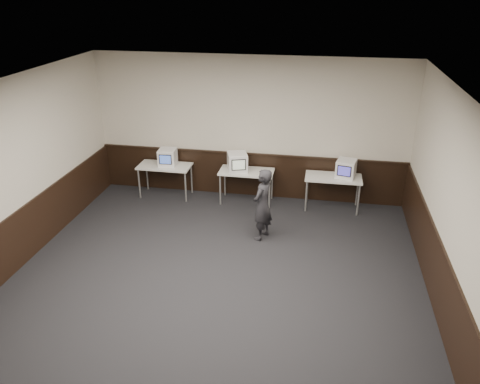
% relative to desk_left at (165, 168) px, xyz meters
% --- Properties ---
extents(floor, '(8.00, 8.00, 0.00)m').
position_rel_desk_left_xyz_m(floor, '(1.90, -3.60, -0.68)').
color(floor, black).
rests_on(floor, ground).
extents(ceiling, '(8.00, 8.00, 0.00)m').
position_rel_desk_left_xyz_m(ceiling, '(1.90, -3.60, 2.52)').
color(ceiling, white).
rests_on(ceiling, back_wall).
extents(back_wall, '(7.00, 0.00, 7.00)m').
position_rel_desk_left_xyz_m(back_wall, '(1.90, 0.40, 0.92)').
color(back_wall, beige).
rests_on(back_wall, ground).
extents(right_wall, '(0.00, 8.00, 8.00)m').
position_rel_desk_left_xyz_m(right_wall, '(5.40, -3.60, 0.92)').
color(right_wall, beige).
rests_on(right_wall, ground).
extents(wainscot_back, '(6.98, 0.04, 1.00)m').
position_rel_desk_left_xyz_m(wainscot_back, '(1.90, 0.38, -0.18)').
color(wainscot_back, black).
rests_on(wainscot_back, back_wall).
extents(wainscot_left, '(0.04, 7.98, 1.00)m').
position_rel_desk_left_xyz_m(wainscot_left, '(-1.58, -3.60, -0.18)').
color(wainscot_left, black).
rests_on(wainscot_left, left_wall).
extents(wainscot_right, '(0.04, 7.98, 1.00)m').
position_rel_desk_left_xyz_m(wainscot_right, '(5.38, -3.60, -0.18)').
color(wainscot_right, black).
rests_on(wainscot_right, right_wall).
extents(wainscot_rail, '(6.98, 0.06, 0.04)m').
position_rel_desk_left_xyz_m(wainscot_rail, '(1.90, 0.36, 0.34)').
color(wainscot_rail, black).
rests_on(wainscot_rail, wainscot_back).
extents(desk_left, '(1.20, 0.60, 0.75)m').
position_rel_desk_left_xyz_m(desk_left, '(0.00, 0.00, 0.00)').
color(desk_left, silver).
rests_on(desk_left, ground).
extents(desk_center, '(1.20, 0.60, 0.75)m').
position_rel_desk_left_xyz_m(desk_center, '(1.90, 0.00, 0.00)').
color(desk_center, silver).
rests_on(desk_center, ground).
extents(desk_right, '(1.20, 0.60, 0.75)m').
position_rel_desk_left_xyz_m(desk_right, '(3.80, 0.00, 0.00)').
color(desk_right, silver).
rests_on(desk_right, ground).
extents(emac_left, '(0.41, 0.44, 0.38)m').
position_rel_desk_left_xyz_m(emac_left, '(0.08, 0.02, 0.26)').
color(emac_left, white).
rests_on(emac_left, desk_left).
extents(emac_center, '(0.53, 0.54, 0.42)m').
position_rel_desk_left_xyz_m(emac_center, '(1.70, -0.04, 0.28)').
color(emac_center, white).
rests_on(emac_center, desk_center).
extents(emac_right, '(0.47, 0.48, 0.39)m').
position_rel_desk_left_xyz_m(emac_right, '(4.05, 0.02, 0.27)').
color(emac_right, white).
rests_on(emac_right, desk_right).
extents(person, '(0.50, 0.61, 1.44)m').
position_rel_desk_left_xyz_m(person, '(2.47, -1.56, 0.04)').
color(person, black).
rests_on(person, ground).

